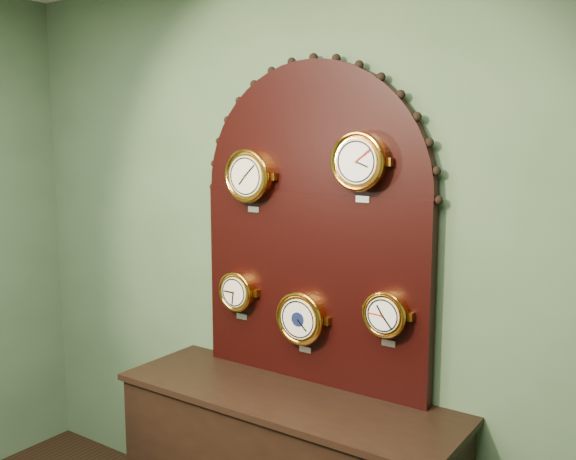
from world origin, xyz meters
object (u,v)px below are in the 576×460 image
Objects in this scene: display_board at (313,215)px; arabic_clock at (360,161)px; barometer at (302,318)px; hygrometer at (238,291)px; tide_clock at (386,314)px; roman_clock at (249,176)px.

arabic_clock is (0.28, -0.07, 0.26)m from display_board.
hygrometer is at bearing 179.78° from barometer.
hygrometer is at bearing 179.99° from tide_clock.
display_board reaches higher than arabic_clock.
barometer is at bearing -179.99° from arabic_clock.
arabic_clock is at bearing -13.62° from display_board.
roman_clock is 1.01× the size of arabic_clock.
roman_clock reaches higher than hygrometer.
tide_clock is at bearing 0.54° from arabic_clock.
display_board is 5.98× the size of tide_clock.
arabic_clock reaches higher than barometer.
tide_clock is (0.14, 0.00, -0.65)m from arabic_clock.
tide_clock is at bearing -0.01° from hygrometer.
roman_clock is 0.93m from tide_clock.
display_board is 0.37m from roman_clock.
arabic_clock is 0.79m from barometer.
hygrometer is (-0.08, 0.00, -0.58)m from roman_clock.
tide_clock is (0.74, 0.00, -0.56)m from roman_clock.
roman_clock is 1.21× the size of tide_clock.
hygrometer is at bearing -170.63° from display_board.
barometer is at bearing -0.22° from hygrometer.
hygrometer is 0.39m from barometer.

